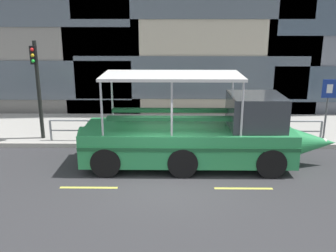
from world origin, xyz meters
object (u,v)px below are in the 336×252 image
at_px(traffic_light_pole, 37,81).
at_px(pedestrian_near_bow, 270,111).
at_px(parking_sign, 328,99).
at_px(duck_tour_boat, 202,136).

height_order(traffic_light_pole, pedestrian_near_bow, traffic_light_pole).
bearing_deg(parking_sign, pedestrian_near_bow, 163.97).
bearing_deg(traffic_light_pole, parking_sign, 0.85).
xyz_separation_m(traffic_light_pole, parking_sign, (11.91, 0.18, -0.75)).
xyz_separation_m(parking_sign, duck_tour_boat, (-5.35, -2.61, -0.80)).
relative_size(traffic_light_pole, duck_tour_boat, 0.45).
bearing_deg(pedestrian_near_bow, duck_tour_boat, -134.51).
relative_size(parking_sign, duck_tour_boat, 0.28).
distance_m(traffic_light_pole, parking_sign, 11.93).
relative_size(traffic_light_pole, pedestrian_near_bow, 2.37).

